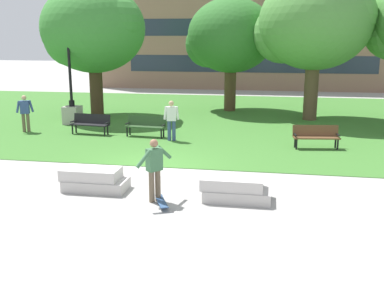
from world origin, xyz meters
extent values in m
plane|color=#A3A09B|center=(0.00, 0.00, 0.00)|extent=(140.00, 140.00, 0.00)
cube|color=#3D752D|center=(0.00, 10.00, 0.01)|extent=(40.00, 20.00, 0.02)
cube|color=#BCB7B2|center=(-0.97, -2.55, 0.16)|extent=(1.80, 0.90, 0.32)
cube|color=beige|center=(-1.11, -2.55, 0.48)|extent=(1.66, 0.83, 0.32)
cube|color=#BCB7B2|center=(3.10, -2.71, 0.16)|extent=(1.80, 0.90, 0.32)
cube|color=beige|center=(2.95, -2.71, 0.48)|extent=(1.66, 0.83, 0.32)
cylinder|color=brown|center=(1.00, -3.09, 0.43)|extent=(0.15, 0.15, 0.86)
cylinder|color=brown|center=(0.87, -3.24, 0.43)|extent=(0.15, 0.15, 0.86)
cube|color=#3D7047|center=(0.93, -3.16, 1.16)|extent=(0.44, 0.46, 0.60)
cylinder|color=#3D7047|center=(1.10, -2.76, 1.27)|extent=(0.38, 0.42, 0.45)
cylinder|color=#3D7047|center=(0.76, -3.56, 1.27)|extent=(0.38, 0.42, 0.45)
sphere|color=#9E7051|center=(0.93, -3.16, 1.60)|extent=(0.22, 0.22, 0.22)
cube|color=#2D4C75|center=(1.19, -3.46, 0.09)|extent=(0.50, 0.81, 0.02)
cube|color=#2D4C75|center=(1.37, -3.87, 0.11)|extent=(0.23, 0.19, 0.06)
cube|color=#2D4C75|center=(1.01, -3.05, 0.11)|extent=(0.23, 0.19, 0.06)
cylinder|color=silver|center=(1.38, -3.62, 0.03)|extent=(0.05, 0.06, 0.06)
cylinder|color=silver|center=(1.18, -3.71, 0.03)|extent=(0.05, 0.06, 0.06)
cylinder|color=silver|center=(1.20, -3.21, 0.03)|extent=(0.05, 0.06, 0.06)
cylinder|color=silver|center=(1.00, -3.30, 0.03)|extent=(0.05, 0.06, 0.06)
cube|color=#284723|center=(-1.51, 4.60, 0.46)|extent=(1.83, 0.59, 0.05)
cube|color=#284723|center=(-1.49, 4.85, 0.69)|extent=(1.80, 0.28, 0.46)
cube|color=black|center=(-2.35, 4.67, 0.58)|extent=(0.09, 0.40, 0.04)
cube|color=black|center=(-0.68, 4.53, 0.58)|extent=(0.09, 0.40, 0.04)
cylinder|color=black|center=(-2.32, 4.51, 0.23)|extent=(0.07, 0.07, 0.41)
cylinder|color=black|center=(-0.73, 4.37, 0.23)|extent=(0.07, 0.07, 0.41)
cylinder|color=black|center=(-2.30, 4.83, 0.23)|extent=(0.07, 0.07, 0.41)
cylinder|color=black|center=(-0.70, 4.69, 0.23)|extent=(0.07, 0.07, 0.41)
cube|color=brown|center=(5.74, 3.60, 0.46)|extent=(1.84, 0.68, 0.05)
cube|color=brown|center=(5.71, 3.85, 0.69)|extent=(1.80, 0.37, 0.46)
cube|color=black|center=(4.91, 3.48, 0.58)|extent=(0.11, 0.40, 0.04)
cube|color=black|center=(6.57, 3.71, 0.58)|extent=(0.11, 0.40, 0.04)
cylinder|color=black|center=(4.97, 3.33, 0.23)|extent=(0.07, 0.07, 0.41)
cylinder|color=black|center=(6.56, 3.55, 0.23)|extent=(0.07, 0.07, 0.41)
cylinder|color=black|center=(4.93, 3.65, 0.23)|extent=(0.07, 0.07, 0.41)
cylinder|color=black|center=(6.51, 3.87, 0.23)|extent=(0.07, 0.07, 0.41)
cube|color=black|center=(-4.13, 4.67, 0.46)|extent=(1.83, 0.61, 0.05)
cube|color=black|center=(-4.11, 4.92, 0.69)|extent=(1.80, 0.29, 0.46)
cube|color=black|center=(-4.97, 4.75, 0.58)|extent=(0.10, 0.40, 0.04)
cube|color=black|center=(-3.29, 4.59, 0.58)|extent=(0.10, 0.40, 0.04)
cylinder|color=black|center=(-4.94, 4.58, 0.23)|extent=(0.07, 0.07, 0.41)
cylinder|color=black|center=(-3.35, 4.43, 0.23)|extent=(0.07, 0.07, 0.41)
cylinder|color=black|center=(-4.91, 4.90, 0.23)|extent=(0.07, 0.07, 0.41)
cylinder|color=black|center=(-3.32, 4.75, 0.23)|extent=(0.07, 0.07, 0.41)
cube|color=#ADA89E|center=(-6.01, 6.97, 0.47)|extent=(0.80, 0.80, 0.90)
cylinder|color=black|center=(-6.01, 6.97, 1.07)|extent=(0.28, 0.28, 0.30)
cylinder|color=black|center=(-6.01, 6.97, 2.92)|extent=(0.14, 0.14, 3.99)
cube|color=black|center=(-6.01, 6.97, 4.81)|extent=(1.10, 0.08, 0.08)
ellipsoid|color=white|center=(-6.56, 6.97, 5.05)|extent=(0.22, 0.22, 0.36)
cone|color=black|center=(-6.56, 6.97, 5.25)|extent=(0.20, 0.20, 0.13)
ellipsoid|color=white|center=(-5.46, 6.97, 5.05)|extent=(0.22, 0.22, 0.36)
cone|color=black|center=(-5.46, 6.97, 5.25)|extent=(0.20, 0.20, 0.13)
cylinder|color=brown|center=(6.01, 10.33, 1.77)|extent=(0.73, 0.73, 3.50)
ellipsoid|color=#4C893D|center=(6.01, 10.33, 5.10)|extent=(5.77, 5.77, 4.90)
sphere|color=#4C893D|center=(4.43, 10.91, 4.53)|extent=(3.17, 3.17, 3.17)
sphere|color=#4C893D|center=(7.45, 9.75, 5.39)|extent=(2.88, 2.88, 2.88)
cylinder|color=#42301E|center=(-5.64, 9.42, 1.64)|extent=(0.72, 0.72, 3.24)
ellipsoid|color=#387F33|center=(-5.64, 9.42, 4.80)|extent=(5.57, 5.57, 4.74)
sphere|color=#387F33|center=(-7.18, 9.98, 4.24)|extent=(3.07, 3.07, 3.07)
sphere|color=#387F33|center=(-4.25, 8.86, 5.08)|extent=(2.79, 2.79, 2.79)
cylinder|color=#4C3823|center=(1.50, 12.73, 1.53)|extent=(0.69, 0.69, 3.03)
ellipsoid|color=#2D6B28|center=(1.50, 12.73, 4.44)|extent=(5.08, 5.08, 4.32)
sphere|color=#2D6B28|center=(0.10, 13.23, 3.94)|extent=(2.79, 2.79, 2.79)
sphere|color=#2D6B28|center=(2.77, 12.22, 4.70)|extent=(2.54, 2.54, 2.54)
cylinder|color=#384C7A|center=(-0.29, 4.02, 0.45)|extent=(0.15, 0.15, 0.86)
cylinder|color=#384C7A|center=(-0.10, 4.06, 0.45)|extent=(0.15, 0.15, 0.86)
cube|color=white|center=(-0.20, 4.04, 1.18)|extent=(0.44, 0.32, 0.60)
cylinder|color=white|center=(-0.45, 4.02, 1.21)|extent=(0.18, 0.13, 0.56)
cylinder|color=white|center=(0.06, 4.07, 1.21)|extent=(0.18, 0.13, 0.56)
sphere|color=tan|center=(-0.20, 4.04, 1.62)|extent=(0.22, 0.22, 0.22)
cylinder|color=brown|center=(-7.18, 4.72, 0.45)|extent=(0.15, 0.15, 0.86)
cylinder|color=brown|center=(-7.37, 4.65, 0.45)|extent=(0.15, 0.15, 0.86)
cube|color=#334784|center=(-7.27, 4.69, 1.18)|extent=(0.46, 0.36, 0.60)
cylinder|color=#334784|center=(-7.03, 4.84, 1.21)|extent=(0.24, 0.17, 0.56)
cylinder|color=#334784|center=(-7.52, 4.54, 1.21)|extent=(0.24, 0.17, 0.56)
sphere|color=tan|center=(-7.27, 4.69, 1.62)|extent=(0.22, 0.22, 0.22)
cube|color=#8E6B56|center=(2.09, 24.50, 5.31)|extent=(27.44, 1.00, 10.61)
cube|color=#232D3D|center=(2.09, 23.98, 2.20)|extent=(20.58, 0.03, 1.40)
cube|color=#232D3D|center=(2.09, 23.98, 5.20)|extent=(20.58, 0.03, 1.40)
camera|label=1|loc=(3.86, -14.22, 4.26)|focal=42.00mm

